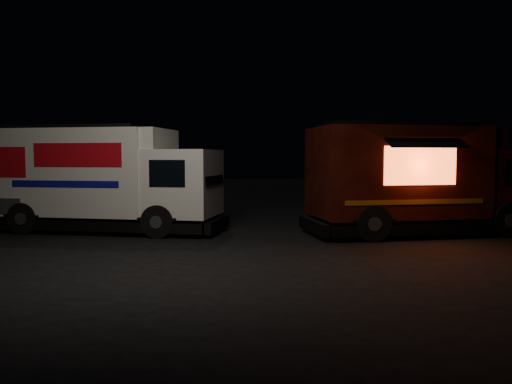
% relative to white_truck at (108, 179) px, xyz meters
% --- Properties ---
extents(ground, '(80.00, 80.00, 0.00)m').
position_rel_white_truck_xyz_m(ground, '(4.56, -2.12, -1.67)').
color(ground, black).
rests_on(ground, ground).
extents(white_truck, '(7.64, 3.54, 3.34)m').
position_rel_white_truck_xyz_m(white_truck, '(0.00, 0.00, 0.00)').
color(white_truck, silver).
rests_on(white_truck, ground).
extents(red_truck, '(7.62, 4.20, 3.36)m').
position_rel_white_truck_xyz_m(red_truck, '(9.86, -0.17, 0.01)').
color(red_truck, '#3E140B').
rests_on(red_truck, ground).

